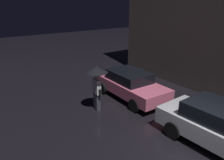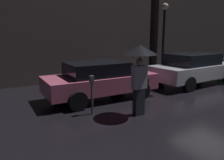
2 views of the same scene
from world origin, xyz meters
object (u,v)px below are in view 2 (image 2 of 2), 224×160
(parking_meter, at_px, (92,90))
(street_lamp_near, at_px, (164,29))
(pedestrian_with_umbrella, at_px, (140,61))
(parked_car_pink, at_px, (100,79))
(parked_car_silver, at_px, (194,68))

(parking_meter, height_order, street_lamp_near, street_lamp_near)
(pedestrian_with_umbrella, height_order, parking_meter, pedestrian_with_umbrella)
(parking_meter, bearing_deg, parked_car_pink, 54.44)
(parked_car_pink, bearing_deg, parking_meter, -123.93)
(parked_car_silver, relative_size, street_lamp_near, 1.13)
(parked_car_pink, distance_m, street_lamp_near, 6.03)
(parking_meter, xyz_separation_m, street_lamp_near, (6.25, 3.57, 1.94))
(pedestrian_with_umbrella, distance_m, street_lamp_near, 6.76)
(pedestrian_with_umbrella, xyz_separation_m, street_lamp_near, (5.08, 4.34, 1.05))
(street_lamp_near, bearing_deg, parking_meter, -150.23)
(parked_car_pink, height_order, pedestrian_with_umbrella, pedestrian_with_umbrella)
(parking_meter, relative_size, street_lamp_near, 0.29)
(parked_car_pink, bearing_deg, street_lamp_near, 24.29)
(street_lamp_near, bearing_deg, pedestrian_with_umbrella, -139.47)
(parked_car_silver, height_order, parking_meter, parked_car_silver)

